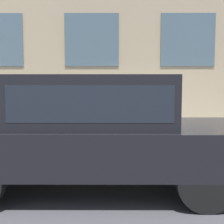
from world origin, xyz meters
The scene contains 5 objects.
ground_plane centered at (0.00, 0.00, 0.00)m, with size 80.00×80.00×0.00m, color #47474C.
sidewalk centered at (1.40, 0.00, 0.08)m, with size 2.80×60.00×0.16m.
fire_hydrant centered at (0.54, 0.57, 0.55)m, with size 0.37×0.47×0.75m.
person centered at (0.79, 1.05, 0.86)m, with size 0.28×0.19×1.16m.
parked_car_charcoal_near centered at (-1.50, 1.10, 1.05)m, with size 2.09×5.14×1.89m.
Camera 1 is at (-6.59, 0.78, 1.78)m, focal length 50.00 mm.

